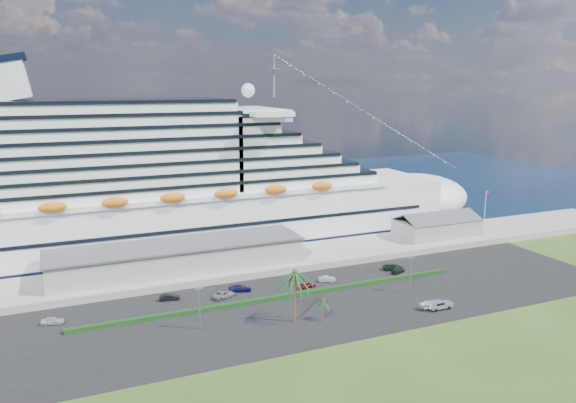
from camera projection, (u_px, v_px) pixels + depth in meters
name	position (u px, v px, depth m)	size (l,w,h in m)	color
ground	(349.00, 322.00, 110.67)	(420.00, 420.00, 0.00)	#294B19
asphalt_lot	(324.00, 302.00, 120.53)	(140.00, 38.00, 0.12)	black
wharf	(274.00, 260.00, 146.40)	(240.00, 20.00, 1.80)	gray
water	(191.00, 199.00, 227.40)	(420.00, 160.00, 0.02)	black
cruise_ship	(170.00, 190.00, 156.31)	(191.00, 38.00, 54.00)	silver
terminal_building	(178.00, 256.00, 135.85)	(61.00, 15.00, 6.30)	gray
port_shed	(437.00, 227.00, 165.83)	(24.00, 12.31, 7.37)	gray
flagpole	(485.00, 209.00, 172.02)	(1.08, 0.16, 12.00)	silver
hedge	(281.00, 297.00, 121.81)	(88.00, 1.10, 0.90)	black
lamp_post_left	(199.00, 303.00, 105.88)	(1.60, 0.35, 8.27)	gray
lamp_post_right	(411.00, 270.00, 124.49)	(1.60, 0.35, 8.27)	gray
palm_tall	(295.00, 278.00, 108.47)	(8.82, 8.82, 11.13)	#47301E
palm_short	(323.00, 303.00, 110.40)	(3.53, 3.53, 4.56)	#47301E
parked_car_0	(53.00, 321.00, 109.00)	(1.73, 4.31, 1.47)	#B9B8BA
parked_car_1	(169.00, 297.00, 121.03)	(1.52, 4.35, 1.43)	black
parked_car_2	(224.00, 294.00, 122.47)	(2.42, 5.25, 1.46)	gray
parked_car_3	(240.00, 288.00, 126.17)	(2.09, 5.13, 1.49)	#141345
parked_car_4	(307.00, 285.00, 128.36)	(1.64, 4.08, 1.39)	#5E0C0E
parked_car_5	(327.00, 279.00, 132.32)	(1.42, 4.07, 1.34)	#AAACB1
parked_car_6	(393.00, 267.00, 140.61)	(2.38, 5.17, 1.44)	black
parked_car_7	(398.00, 270.00, 138.45)	(1.74, 4.29, 1.24)	black
pickup_truck	(440.00, 305.00, 116.18)	(5.23, 2.09, 1.85)	black
boat_trailer	(430.00, 304.00, 116.49)	(5.84, 4.15, 1.63)	gray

